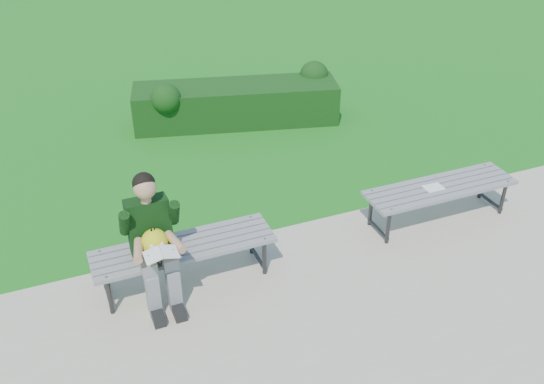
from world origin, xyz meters
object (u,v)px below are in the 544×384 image
Objects in this scene: bench_right at (440,190)px; paper_sheet at (433,188)px; seated_boy at (153,237)px; bench_left at (184,250)px; hedge at (237,102)px.

bench_right is 0.12m from paper_sheet.
bench_right is 8.14× the size of paper_sheet.
bench_right is at bearing 0.00° from paper_sheet.
seated_boy is at bearing -178.69° from bench_right.
bench_left is at bearing 179.60° from paper_sheet.
paper_sheet is (3.21, 0.08, -0.24)m from seated_boy.
bench_right reaches higher than paper_sheet.
paper_sheet is at bearing 1.35° from seated_boy.
bench_left is 1.37× the size of seated_boy.
paper_sheet is (1.16, -3.43, 0.14)m from hedge.
bench_left reaches higher than paper_sheet.
bench_left and bench_right have the same top height.
bench_left is at bearing -117.21° from hedge.
hedge is 4.08m from seated_boy.
hedge is 3.65m from bench_right.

